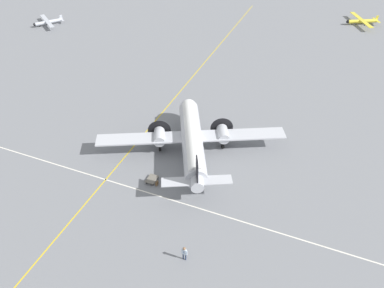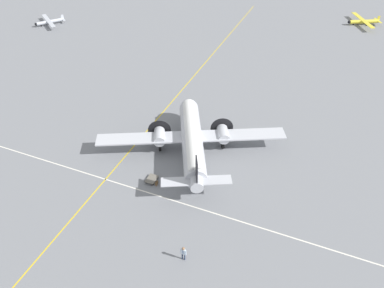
% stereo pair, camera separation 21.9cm
% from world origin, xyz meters
% --- Properties ---
extents(ground_plane, '(300.00, 300.00, 0.00)m').
position_xyz_m(ground_plane, '(0.00, 0.00, 0.00)').
color(ground_plane, slate).
extents(apron_line_eastwest, '(120.00, 0.16, 0.01)m').
position_xyz_m(apron_line_eastwest, '(0.00, 7.89, 0.00)').
color(apron_line_eastwest, gold).
rests_on(apron_line_eastwest, ground_plane).
extents(apron_line_northsouth, '(0.16, 120.00, 0.01)m').
position_xyz_m(apron_line_northsouth, '(-8.39, 0.00, 0.00)').
color(apron_line_northsouth, silver).
rests_on(apron_line_northsouth, ground_plane).
extents(airliner_main, '(17.29, 23.09, 5.93)m').
position_xyz_m(airliner_main, '(0.40, 0.20, 2.57)').
color(airliner_main, silver).
rests_on(airliner_main, ground_plane).
extents(crew_foreground, '(0.29, 0.63, 1.84)m').
position_xyz_m(crew_foreground, '(-15.05, -5.35, 1.13)').
color(crew_foreground, navy).
rests_on(crew_foreground, ground_plane).
extents(suitcase_near_door, '(0.43, 0.14, 0.63)m').
position_xyz_m(suitcase_near_door, '(-6.51, 1.13, 0.30)').
color(suitcase_near_door, '#232328').
rests_on(suitcase_near_door, ground_plane).
extents(suitcase_upright_spare, '(0.47, 0.19, 0.52)m').
position_xyz_m(suitcase_upright_spare, '(-6.82, 1.73, 0.24)').
color(suitcase_upright_spare, brown).
rests_on(suitcase_upright_spare, ground_plane).
extents(baggage_cart, '(1.64, 1.20, 0.56)m').
position_xyz_m(baggage_cart, '(-6.45, 2.59, 0.27)').
color(baggage_cart, '#6B665B').
rests_on(baggage_cart, ground_plane).
extents(light_aircraft_distant, '(6.67, 7.67, 1.76)m').
position_xyz_m(light_aircraft_distant, '(29.77, 47.24, 0.77)').
color(light_aircraft_distant, '#B7BCC6').
rests_on(light_aircraft_distant, ground_plane).
extents(light_aircraft_taxiing, '(9.23, 7.24, 1.92)m').
position_xyz_m(light_aircraft_taxiing, '(56.92, -18.19, 0.81)').
color(light_aircraft_taxiing, yellow).
rests_on(light_aircraft_taxiing, ground_plane).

